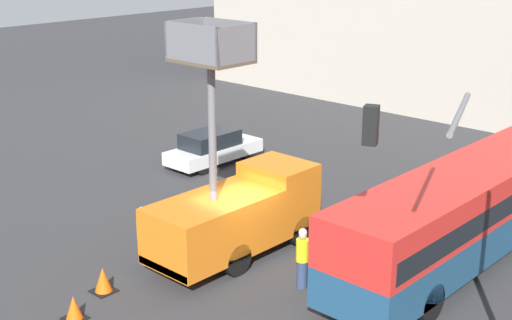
{
  "coord_description": "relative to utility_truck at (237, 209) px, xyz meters",
  "views": [
    {
      "loc": [
        14.1,
        -14.75,
        9.98
      ],
      "look_at": [
        -0.66,
        1.16,
        3.02
      ],
      "focal_mm": 50.0,
      "sensor_mm": 36.0,
      "label": 1
    }
  ],
  "objects": [
    {
      "name": "traffic_cone_near_truck",
      "position": [
        -1.13,
        -4.42,
        -1.23
      ],
      "size": [
        0.66,
        0.66,
        0.75
      ],
      "color": "black",
      "rests_on": "ground_plane"
    },
    {
      "name": "road_worker_directing",
      "position": [
        2.93,
        -0.3,
        -0.64
      ],
      "size": [
        0.38,
        0.38,
        1.87
      ],
      "rotation": [
        0.0,
        0.0,
        6.0
      ],
      "color": "navy",
      "rests_on": "ground_plane"
    },
    {
      "name": "traffic_light_pole",
      "position": [
        8.49,
        -1.14,
        2.9
      ],
      "size": [
        3.79,
        3.54,
        6.63
      ],
      "color": "slate",
      "rests_on": "ground_plane"
    },
    {
      "name": "ground_plane",
      "position": [
        0.66,
        -0.28,
        -1.58
      ],
      "size": [
        120.0,
        120.0,
        0.0
      ],
      "primitive_type": "plane",
      "color": "#333335"
    },
    {
      "name": "city_bus",
      "position": [
        5.53,
        4.28,
        0.24
      ],
      "size": [
        2.53,
        12.03,
        3.08
      ],
      "rotation": [
        0.0,
        0.0,
        1.58
      ],
      "color": "navy",
      "rests_on": "ground_plane"
    },
    {
      "name": "traffic_cone_mid_road",
      "position": [
        -0.43,
        -5.87,
        -1.26
      ],
      "size": [
        0.6,
        0.6,
        0.68
      ],
      "color": "black",
      "rests_on": "ground_plane"
    },
    {
      "name": "utility_truck",
      "position": [
        0.0,
        0.0,
        0.0
      ],
      "size": [
        2.22,
        6.03,
        7.57
      ],
      "color": "orange",
      "rests_on": "ground_plane"
    },
    {
      "name": "road_worker_near_truck",
      "position": [
        -1.73,
        -2.44,
        -0.62
      ],
      "size": [
        0.38,
        0.38,
        1.9
      ],
      "rotation": [
        0.0,
        0.0,
        3.72
      ],
      "color": "navy",
      "rests_on": "ground_plane"
    },
    {
      "name": "parked_car_curbside",
      "position": [
        -7.46,
        6.07,
        -0.81
      ],
      "size": [
        1.75,
        4.62,
        1.54
      ],
      "color": "silver",
      "rests_on": "ground_plane"
    }
  ]
}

